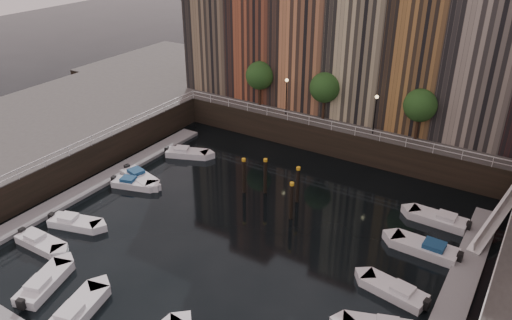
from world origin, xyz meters
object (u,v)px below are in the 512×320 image
Objects in this scene: gangway at (498,214)px; boat_left_0 at (40,242)px; boat_left_1 at (74,222)px; boat_left_2 at (133,183)px; mooring_pilings at (274,185)px.

boat_left_0 is at bearing -145.61° from gangway.
boat_left_0 reaches higher than boat_left_1.
boat_left_1 is 7.36m from boat_left_2.
mooring_pilings reaches higher than boat_left_1.
gangway is at bearing 13.63° from boat_left_1.
boat_left_1 is at bearing 88.64° from boat_left_0.
gangway is 18.25m from mooring_pilings.
boat_left_2 is at bearing 92.38° from boat_left_0.
boat_left_1 is at bearing -134.62° from mooring_pilings.
gangway reaches higher than boat_left_1.
gangway is 1.90× the size of boat_left_2.
mooring_pilings is 1.34× the size of boat_left_0.
gangway is 35.89m from boat_left_0.
boat_left_2 is at bearing -159.12° from mooring_pilings.
mooring_pilings reaches higher than boat_left_2.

